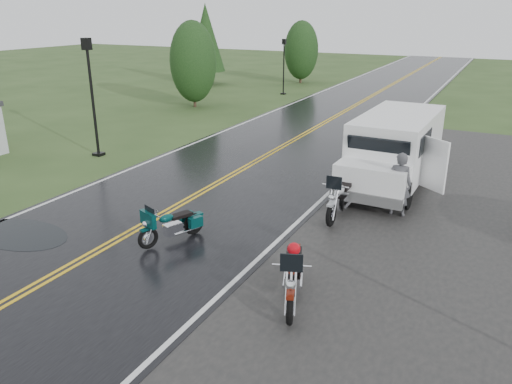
# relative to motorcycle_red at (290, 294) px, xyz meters

# --- Properties ---
(ground) EXTENTS (120.00, 120.00, 0.00)m
(ground) POSITION_rel_motorcycle_red_xyz_m (-5.54, 1.96, -0.70)
(ground) COLOR #2D471E
(ground) RESTS_ON ground
(road) EXTENTS (8.00, 100.00, 0.04)m
(road) POSITION_rel_motorcycle_red_xyz_m (-5.54, 11.96, -0.68)
(road) COLOR black
(road) RESTS_ON ground
(motorcycle_red) EXTENTS (1.62, 2.52, 1.40)m
(motorcycle_red) POSITION_rel_motorcycle_red_xyz_m (0.00, 0.00, 0.00)
(motorcycle_red) COLOR #62180B
(motorcycle_red) RESTS_ON ground
(motorcycle_teal) EXTENTS (1.35, 2.02, 1.12)m
(motorcycle_teal) POSITION_rel_motorcycle_red_xyz_m (-4.44, 1.32, -0.14)
(motorcycle_teal) COLOR #043636
(motorcycle_teal) RESTS_ON ground
(motorcycle_silver) EXTENTS (0.91, 2.40, 1.41)m
(motorcycle_silver) POSITION_rel_motorcycle_red_xyz_m (-0.79, 4.72, 0.00)
(motorcycle_silver) COLOR #A6A9AE
(motorcycle_silver) RESTS_ON ground
(van_white) EXTENTS (2.52, 6.34, 2.47)m
(van_white) POSITION_rel_motorcycle_red_xyz_m (-1.14, 7.14, 0.53)
(van_white) COLOR white
(van_white) RESTS_ON ground
(person_at_van) EXTENTS (0.70, 0.46, 1.90)m
(person_at_van) POSITION_rel_motorcycle_red_xyz_m (0.65, 6.47, 0.25)
(person_at_van) COLOR #444448
(person_at_van) RESTS_ON ground
(lamp_post_near_left) EXTENTS (0.41, 0.41, 4.77)m
(lamp_post_near_left) POSITION_rel_motorcycle_red_xyz_m (-11.86, 7.40, 1.69)
(lamp_post_near_left) COLOR black
(lamp_post_near_left) RESTS_ON ground
(lamp_post_far_left) EXTENTS (0.33, 0.33, 3.87)m
(lamp_post_far_left) POSITION_rel_motorcycle_red_xyz_m (-11.48, 25.54, 1.24)
(lamp_post_far_left) COLOR black
(lamp_post_far_left) RESTS_ON ground
(tree_left_mid) EXTENTS (2.84, 2.84, 4.43)m
(tree_left_mid) POSITION_rel_motorcycle_red_xyz_m (-14.42, 18.53, 1.52)
(tree_left_mid) COLOR #1E3D19
(tree_left_mid) RESTS_ON ground
(tree_left_far) EXTENTS (2.75, 2.75, 4.23)m
(tree_left_far) POSITION_rel_motorcycle_red_xyz_m (-12.63, 31.62, 1.42)
(tree_left_far) COLOR #1E3D19
(tree_left_far) RESTS_ON ground
(pine_left_far) EXTENTS (2.92, 2.92, 6.09)m
(pine_left_far) POSITION_rel_motorcycle_red_xyz_m (-19.09, 27.45, 2.35)
(pine_left_far) COLOR #1E3D19
(pine_left_far) RESTS_ON ground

